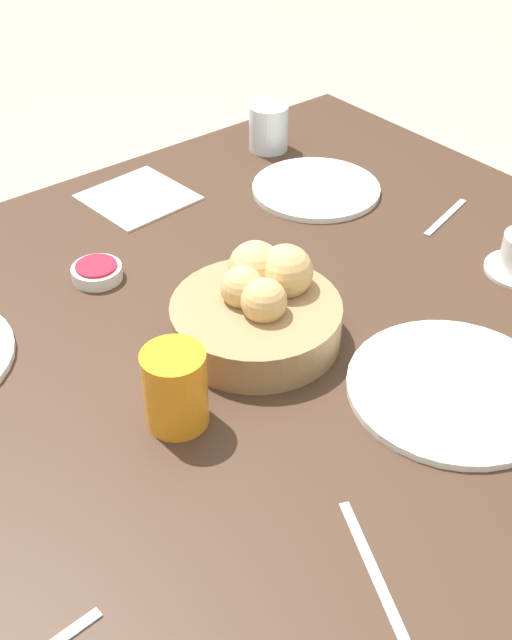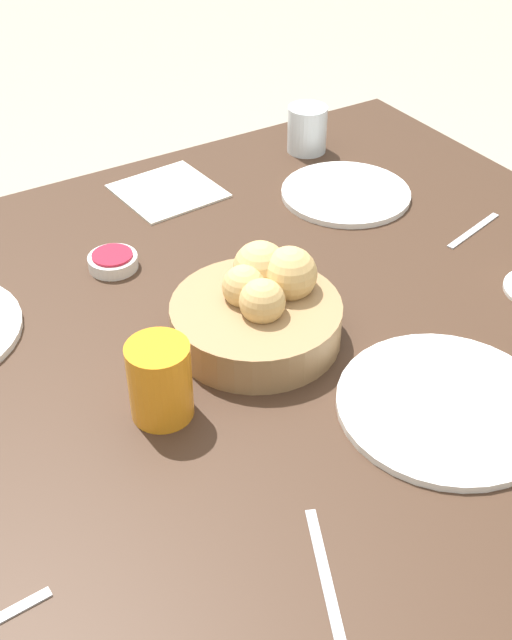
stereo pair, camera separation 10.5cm
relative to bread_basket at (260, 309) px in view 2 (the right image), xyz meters
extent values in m
plane|color=#A89E89|center=(0.04, -0.02, -0.74)|extent=(10.00, 10.00, 0.00)
cube|color=#3D281C|center=(0.04, -0.02, -0.06)|extent=(1.35, 1.06, 0.03)
cube|color=#3D281C|center=(-0.59, -0.50, -0.41)|extent=(0.06, 0.06, 0.67)
cylinder|color=#99754C|center=(0.01, 0.01, -0.01)|extent=(0.23, 0.23, 0.05)
sphere|color=tan|center=(0.01, 0.02, 0.03)|extent=(0.06, 0.06, 0.06)
sphere|color=tan|center=(-0.02, -0.04, 0.03)|extent=(0.07, 0.07, 0.07)
sphere|color=tan|center=(0.01, -0.02, 0.03)|extent=(0.06, 0.06, 0.06)
sphere|color=tan|center=(-0.05, 0.00, 0.04)|extent=(0.07, 0.07, 0.07)
cylinder|color=white|center=(-0.33, -0.24, -0.04)|extent=(0.22, 0.22, 0.01)
cylinder|color=white|center=(-0.12, 0.24, -0.04)|extent=(0.26, 0.26, 0.01)
cylinder|color=orange|center=(0.18, 0.07, 0.01)|extent=(0.08, 0.08, 0.10)
cylinder|color=silver|center=(-0.37, -0.43, 0.00)|extent=(0.07, 0.07, 0.09)
cylinder|color=white|center=(0.10, -0.25, -0.03)|extent=(0.07, 0.07, 0.02)
cylinder|color=#A3192D|center=(0.10, -0.25, -0.02)|extent=(0.06, 0.06, 0.00)
cube|color=#B7B7BC|center=(0.15, 0.37, -0.04)|extent=(0.09, 0.17, 0.00)
cube|color=#B7B7BC|center=(-0.43, -0.04, -0.04)|extent=(0.14, 0.05, 0.00)
cube|color=silver|center=(-0.07, -0.42, -0.04)|extent=(0.17, 0.17, 0.00)
camera|label=1|loc=(0.53, 0.66, 0.64)|focal=45.00mm
camera|label=2|loc=(0.44, 0.72, 0.64)|focal=45.00mm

